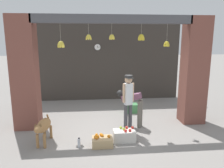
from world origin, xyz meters
The scene contains 13 objects.
ground_plane centered at (0.00, 0.00, 0.00)m, with size 60.00×60.00×0.00m, color gray.
shop_back_wall centered at (0.00, 3.25, 1.65)m, with size 6.41×0.12×3.29m, color #38332D.
shop_pillar_left centered at (-2.55, 0.30, 1.65)m, with size 0.70×0.60×3.29m, color brown.
shop_pillar_right centered at (2.55, 0.30, 1.65)m, with size 0.70×0.60×3.29m, color brown.
storefront_awning centered at (-0.01, 0.12, 3.13)m, with size 4.51×0.28×0.92m.
dog centered at (-1.87, -0.85, 0.47)m, with size 0.37×1.05×0.69m.
shopkeeper centered at (0.39, -0.29, 0.97)m, with size 0.33×0.29×1.65m.
worker_stooping centered at (0.61, 0.12, 0.72)m, with size 0.76×0.56×1.08m.
fruit_crate_oranges centered at (-0.40, -1.11, 0.12)m, with size 0.51×0.38×0.28m.
fruit_crate_apples centered at (0.19, -0.89, 0.15)m, with size 0.57×0.34×0.36m.
produce_box_green centered at (0.78, 1.34, 0.16)m, with size 0.47×0.33×0.32m, color #42844C.
water_bottle centered at (-0.97, -1.13, 0.12)m, with size 0.07×0.07×0.25m.
wall_clock centered at (-0.36, 3.17, 2.29)m, with size 0.27×0.03×0.27m.
Camera 1 is at (-0.63, -6.16, 2.63)m, focal length 35.00 mm.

